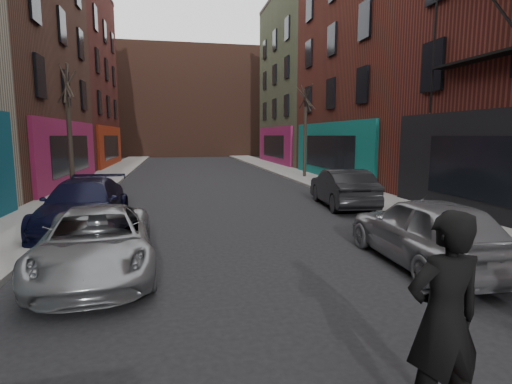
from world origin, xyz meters
name	(u,v)px	position (x,y,z in m)	size (l,w,h in m)	color
sidewalk_left	(114,172)	(-6.25, 30.00, 0.07)	(2.50, 84.00, 0.13)	gray
sidewalk_right	(281,169)	(6.25, 30.00, 0.07)	(2.50, 84.00, 0.13)	gray
building_far	(188,104)	(0.00, 56.00, 7.00)	(40.00, 10.00, 14.00)	#47281E
tree_left_far	(69,119)	(-6.20, 18.00, 3.38)	(2.00, 2.00, 6.50)	black
tree_right_far	(305,122)	(6.20, 24.00, 3.53)	(2.00, 2.00, 6.80)	black
parked_left_far	(97,242)	(-3.42, 7.88, 0.64)	(2.12, 4.60, 1.28)	gray
parked_left_end	(84,205)	(-4.48, 11.87, 0.72)	(2.03, 4.98, 1.45)	black
parked_right_far	(426,230)	(3.26, 7.04, 0.74)	(1.76, 4.37, 1.49)	gray
parked_right_end	(342,188)	(4.40, 13.97, 0.72)	(1.53, 4.40, 1.45)	black
skateboarder	(444,320)	(0.44, 2.70, 1.10)	(0.73, 0.48, 1.99)	black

